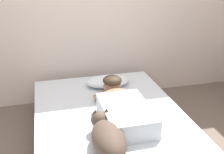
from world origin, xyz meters
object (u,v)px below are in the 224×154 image
(dog, at_px, (107,136))
(cell_phone, at_px, (115,123))
(pillow, at_px, (108,81))
(person_lying, at_px, (122,106))
(coffee_cup, at_px, (109,88))
(bed, at_px, (110,129))

(dog, height_order, cell_phone, dog)
(pillow, relative_size, dog, 0.90)
(person_lying, distance_m, coffee_cup, 0.57)
(bed, relative_size, person_lying, 2.15)
(bed, height_order, pillow, pillow)
(person_lying, bearing_deg, bed, 139.08)
(pillow, xyz_separation_m, dog, (-0.28, -1.15, 0.05))
(bed, xyz_separation_m, cell_phone, (0.00, -0.20, 0.19))
(cell_phone, bearing_deg, coffee_cup, 80.87)
(person_lying, bearing_deg, coffee_cup, 88.23)
(pillow, distance_m, cell_phone, 0.85)
(bed, height_order, coffee_cup, coffee_cup)
(dog, xyz_separation_m, cell_phone, (0.15, 0.32, -0.10))
(pillow, bearing_deg, cell_phone, -98.81)
(dog, relative_size, cell_phone, 4.11)
(bed, relative_size, dog, 3.44)
(bed, relative_size, pillow, 3.81)
(bed, distance_m, cell_phone, 0.28)
(pillow, height_order, coffee_cup, pillow)
(dog, bearing_deg, person_lying, 60.74)
(bed, relative_size, cell_phone, 14.15)
(bed, bearing_deg, cell_phone, -88.75)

